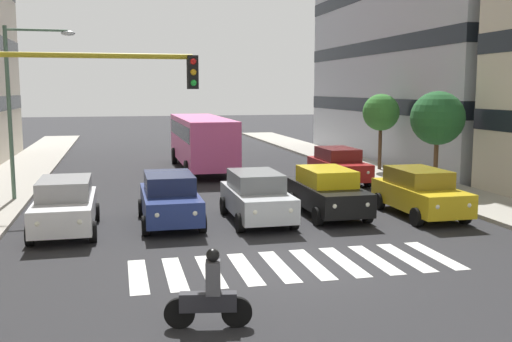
{
  "coord_description": "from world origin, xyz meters",
  "views": [
    {
      "loc": [
        4.43,
        14.28,
        4.56
      ],
      "look_at": [
        -0.2,
        -5.33,
        1.77
      ],
      "focal_mm": 41.28,
      "sensor_mm": 36.0,
      "label": 1
    }
  ],
  "objects_px": {
    "car_4": "(65,205)",
    "car_row2_0": "(338,165)",
    "car_2": "(256,196)",
    "street_tree_1": "(438,118)",
    "car_3": "(170,198)",
    "street_tree_2": "(381,113)",
    "car_0": "(419,192)",
    "motorcycle_with_rider": "(210,295)",
    "car_1": "(328,192)",
    "bus_behind_traffic": "(201,137)",
    "street_lamp_right": "(20,94)",
    "traffic_light_gantry": "(39,127)"
  },
  "relations": [
    {
      "from": "car_3",
      "to": "car_row2_0",
      "type": "bearing_deg",
      "value": -141.35
    },
    {
      "from": "car_2",
      "to": "car_4",
      "type": "height_order",
      "value": "same"
    },
    {
      "from": "car_4",
      "to": "street_lamp_right",
      "type": "xyz_separation_m",
      "value": [
        2.02,
        -5.75,
        3.49
      ]
    },
    {
      "from": "car_2",
      "to": "street_lamp_right",
      "type": "bearing_deg",
      "value": -33.86
    },
    {
      "from": "car_3",
      "to": "street_tree_2",
      "type": "xyz_separation_m",
      "value": [
        -12.58,
        -10.36,
        2.41
      ]
    },
    {
      "from": "street_tree_1",
      "to": "street_lamp_right",
      "type": "bearing_deg",
      "value": -5.33
    },
    {
      "from": "car_4",
      "to": "street_tree_2",
      "type": "relative_size",
      "value": 1.06
    },
    {
      "from": "street_lamp_right",
      "to": "street_tree_2",
      "type": "xyz_separation_m",
      "value": [
        -17.98,
        -5.01,
        -1.08
      ]
    },
    {
      "from": "car_3",
      "to": "motorcycle_with_rider",
      "type": "bearing_deg",
      "value": 89.79
    },
    {
      "from": "car_2",
      "to": "street_tree_1",
      "type": "bearing_deg",
      "value": -156.59
    },
    {
      "from": "car_1",
      "to": "car_4",
      "type": "xyz_separation_m",
      "value": [
        9.09,
        0.46,
        0.0
      ]
    },
    {
      "from": "car_3",
      "to": "traffic_light_gantry",
      "type": "relative_size",
      "value": 0.81
    },
    {
      "from": "car_4",
      "to": "traffic_light_gantry",
      "type": "height_order",
      "value": "traffic_light_gantry"
    },
    {
      "from": "traffic_light_gantry",
      "to": "car_0",
      "type": "bearing_deg",
      "value": -156.05
    },
    {
      "from": "car_1",
      "to": "street_lamp_right",
      "type": "height_order",
      "value": "street_lamp_right"
    },
    {
      "from": "car_4",
      "to": "traffic_light_gantry",
      "type": "distance_m",
      "value": 6.5
    },
    {
      "from": "car_1",
      "to": "car_0",
      "type": "bearing_deg",
      "value": 165.09
    },
    {
      "from": "motorcycle_with_rider",
      "to": "street_tree_1",
      "type": "xyz_separation_m",
      "value": [
        -12.2,
        -12.81,
        2.65
      ]
    },
    {
      "from": "car_3",
      "to": "car_row2_0",
      "type": "xyz_separation_m",
      "value": [
        -8.86,
        -7.08,
        0.0
      ]
    },
    {
      "from": "motorcycle_with_rider",
      "to": "street_tree_1",
      "type": "relative_size",
      "value": 0.39
    },
    {
      "from": "car_0",
      "to": "traffic_light_gantry",
      "type": "height_order",
      "value": "traffic_light_gantry"
    },
    {
      "from": "car_2",
      "to": "traffic_light_gantry",
      "type": "xyz_separation_m",
      "value": [
        6.31,
        5.97,
        2.87
      ]
    },
    {
      "from": "car_4",
      "to": "street_tree_2",
      "type": "xyz_separation_m",
      "value": [
        -15.95,
        -10.76,
        2.41
      ]
    },
    {
      "from": "car_3",
      "to": "street_tree_1",
      "type": "relative_size",
      "value": 1.02
    },
    {
      "from": "street_tree_1",
      "to": "car_4",
      "type": "bearing_deg",
      "value": 14.83
    },
    {
      "from": "street_tree_1",
      "to": "traffic_light_gantry",
      "type": "bearing_deg",
      "value": 32.69
    },
    {
      "from": "motorcycle_with_rider",
      "to": "street_tree_1",
      "type": "distance_m",
      "value": 17.88
    },
    {
      "from": "car_2",
      "to": "street_tree_2",
      "type": "relative_size",
      "value": 1.06
    },
    {
      "from": "car_row2_0",
      "to": "car_2",
      "type": "bearing_deg",
      "value": 51.34
    },
    {
      "from": "motorcycle_with_rider",
      "to": "street_tree_2",
      "type": "bearing_deg",
      "value": -122.95
    },
    {
      "from": "car_0",
      "to": "car_2",
      "type": "xyz_separation_m",
      "value": [
        5.94,
        -0.53,
        0.0
      ]
    },
    {
      "from": "street_lamp_right",
      "to": "street_tree_1",
      "type": "bearing_deg",
      "value": 174.67
    },
    {
      "from": "car_3",
      "to": "motorcycle_with_rider",
      "type": "relative_size",
      "value": 2.63
    },
    {
      "from": "traffic_light_gantry",
      "to": "street_tree_2",
      "type": "height_order",
      "value": "traffic_light_gantry"
    },
    {
      "from": "car_1",
      "to": "traffic_light_gantry",
      "type": "height_order",
      "value": "traffic_light_gantry"
    },
    {
      "from": "street_tree_1",
      "to": "bus_behind_traffic",
      "type": "bearing_deg",
      "value": -46.48
    },
    {
      "from": "car_1",
      "to": "motorcycle_with_rider",
      "type": "height_order",
      "value": "car_1"
    },
    {
      "from": "car_1",
      "to": "traffic_light_gantry",
      "type": "relative_size",
      "value": 0.81
    },
    {
      "from": "car_4",
      "to": "car_3",
      "type": "bearing_deg",
      "value": -173.18
    },
    {
      "from": "car_4",
      "to": "car_row2_0",
      "type": "distance_m",
      "value": 14.34
    },
    {
      "from": "bus_behind_traffic",
      "to": "street_lamp_right",
      "type": "relative_size",
      "value": 1.52
    },
    {
      "from": "car_1",
      "to": "bus_behind_traffic",
      "type": "height_order",
      "value": "bus_behind_traffic"
    },
    {
      "from": "car_row2_0",
      "to": "car_0",
      "type": "bearing_deg",
      "value": 90.44
    },
    {
      "from": "car_3",
      "to": "street_tree_1",
      "type": "distance_m",
      "value": 12.95
    },
    {
      "from": "motorcycle_with_rider",
      "to": "street_lamp_right",
      "type": "relative_size",
      "value": 0.24
    },
    {
      "from": "car_3",
      "to": "bus_behind_traffic",
      "type": "relative_size",
      "value": 0.42
    },
    {
      "from": "car_0",
      "to": "motorcycle_with_rider",
      "type": "xyz_separation_m",
      "value": [
        8.95,
        8.3,
        -0.24
      ]
    },
    {
      "from": "car_4",
      "to": "traffic_light_gantry",
      "type": "xyz_separation_m",
      "value": [
        -0.04,
        5.83,
        2.87
      ]
    },
    {
      "from": "car_3",
      "to": "street_tree_2",
      "type": "distance_m",
      "value": 16.47
    },
    {
      "from": "street_tree_1",
      "to": "car_1",
      "type": "bearing_deg",
      "value": 29.51
    }
  ]
}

